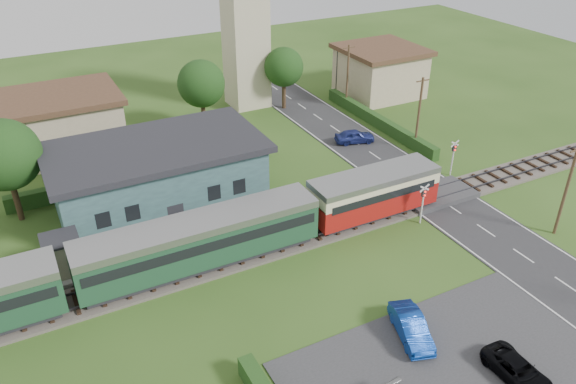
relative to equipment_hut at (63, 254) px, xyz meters
name	(u,v)px	position (x,y,z in m)	size (l,w,h in m)	color
ground	(345,243)	(18.00, -5.20, -1.75)	(120.00, 120.00, 0.00)	#2D4C19
railway_track	(330,228)	(18.00, -3.20, -1.64)	(76.00, 3.20, 0.49)	#4C443D
road	(453,208)	(28.00, -5.20, -1.72)	(6.00, 70.00, 0.05)	#28282B
car_park	(442,365)	(16.50, -17.20, -1.71)	(17.00, 9.00, 0.08)	#333335
crossing_deck	(436,195)	(28.00, -3.20, -1.52)	(6.20, 3.40, 0.45)	#333335
platform	(186,241)	(8.00, 0.00, -1.52)	(30.00, 3.00, 0.45)	gray
equipment_hut	(63,254)	(0.00, 0.00, 0.00)	(2.30, 2.30, 2.55)	#C5B898
station_building	(158,175)	(8.00, 5.79, 0.95)	(16.00, 9.00, 5.30)	#354F53
train	(152,254)	(4.92, -3.20, 0.43)	(43.20, 2.90, 3.40)	#232328
church_tower	(245,11)	(23.00, 22.80, 8.48)	(6.00, 6.00, 17.60)	#C5B898
house_west	(62,122)	(3.00, 19.80, 1.04)	(10.80, 8.80, 5.50)	tan
house_east	(380,71)	(38.00, 18.80, 1.05)	(8.80, 8.80, 5.50)	tan
hedge_roadside	(378,121)	(32.20, 10.80, -1.15)	(0.80, 18.00, 1.20)	#193814
hedge_station	(146,174)	(8.00, 10.30, -1.10)	(22.00, 0.80, 1.30)	#193814
tree_a	(4,155)	(-2.00, 8.80, 3.63)	(5.20, 5.20, 8.00)	#332316
tree_b	(201,84)	(16.00, 17.80, 3.27)	(4.60, 4.60, 7.34)	#332316
tree_c	(284,67)	(26.00, 19.80, 2.91)	(4.20, 4.20, 6.78)	#332316
utility_pole_b	(566,190)	(32.20, -11.20, 1.88)	(1.40, 0.22, 7.00)	#473321
utility_pole_c	(419,113)	(32.20, 4.80, 1.88)	(1.40, 0.22, 7.00)	#473321
utility_pole_d	(348,76)	(32.20, 16.80, 1.88)	(1.40, 0.22, 7.00)	#473321
crossing_signal_near	(423,198)	(24.40, -5.61, 0.39)	(0.84, 0.28, 3.28)	silver
crossing_signal_far	(454,153)	(31.60, -0.81, 0.39)	(0.84, 0.28, 3.28)	silver
streetlamp_east	(337,66)	(34.00, 21.80, 1.29)	(0.30, 0.30, 5.15)	#3F3F47
car_on_road	(355,136)	(27.89, 8.58, -1.05)	(1.53, 3.80, 1.30)	navy
car_park_blue	(411,327)	(16.29, -14.70, -1.00)	(1.42, 4.07, 1.34)	#0B3493
car_park_dark	(518,371)	(19.25, -19.70, -1.12)	(1.83, 3.97, 1.10)	black
pedestrian_near	(264,203)	(14.27, 0.26, -0.35)	(0.69, 0.45, 1.90)	gray
pedestrian_far	(99,246)	(2.28, 0.39, -0.39)	(0.88, 0.69, 1.81)	gray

